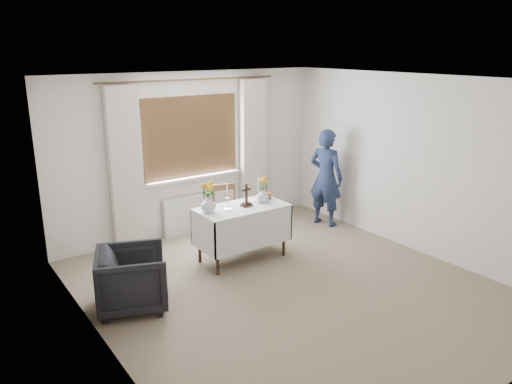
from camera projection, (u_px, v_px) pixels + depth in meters
ground at (291, 288)px, 6.11m from camera, size 5.00×5.00×0.00m
altar_table at (242, 233)px, 6.86m from camera, size 1.24×0.64×0.76m
wooden_chair at (228, 213)px, 7.52m from camera, size 0.46×0.46×0.85m
armchair at (132, 279)px, 5.58m from camera, size 0.98×0.96×0.69m
person at (326, 178)px, 8.10m from camera, size 0.55×0.68×1.60m
radiator at (196, 213)px, 7.93m from camera, size 1.10×0.10×0.60m
wooden_cross at (246, 195)px, 6.73m from camera, size 0.15×0.11×0.31m
candlestick_left at (227, 197)px, 6.59m from camera, size 0.11×0.11×0.34m
candlestick_right at (259, 189)px, 6.85m from camera, size 0.15×0.15×0.40m
flower_vase_left at (208, 204)px, 6.51m from camera, size 0.22×0.22×0.21m
flower_vase_right at (262, 196)px, 6.94m from camera, size 0.19×0.19×0.18m
wicker_basket at (264, 195)px, 7.13m from camera, size 0.23×0.23×0.08m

